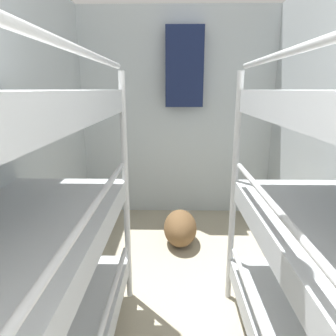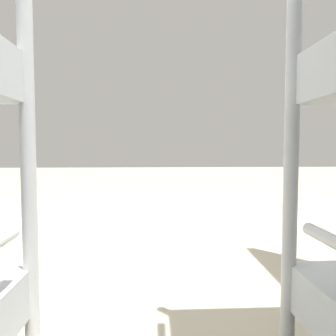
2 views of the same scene
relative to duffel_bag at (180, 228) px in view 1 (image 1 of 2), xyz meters
The scene contains 3 objects.
wall_back 1.42m from the duffel_bag, 91.80° to the left, with size 2.49×0.06×2.54m.
duffel_bag is the anchor object (origin of this frame).
hanging_coat 1.83m from the duffel_bag, 86.38° to the left, with size 0.44×0.12×0.90m.
Camera 1 is at (-0.05, 0.36, 1.59)m, focal length 32.00 mm.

